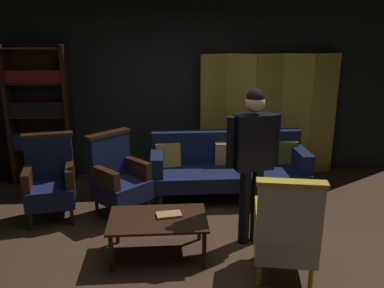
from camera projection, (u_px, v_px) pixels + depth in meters
The scene contains 11 objects.
ground_plane at pixel (197, 251), 4.29m from camera, with size 10.00×10.00×0.00m, color #3D2819.
back_wall at pixel (184, 86), 6.24m from camera, with size 7.20×0.10×2.80m, color black.
folding_screen at pixel (268, 114), 6.25m from camera, with size 2.17×0.23×1.90m.
bookshelf at pixel (40, 113), 5.94m from camera, with size 0.90×0.32×2.05m.
velvet_couch at pixel (228, 164), 5.59m from camera, with size 2.12×0.78×0.88m.
coffee_table at pixel (158, 222), 4.12m from camera, with size 1.00×0.64×0.42m.
armchair_gilt_accent at pixel (286, 230), 3.72m from camera, with size 0.68×0.68×1.04m.
armchair_wing_left at pixel (50, 180), 4.92m from camera, with size 0.67×0.67×1.04m.
armchair_wing_right at pixel (118, 177), 5.01m from camera, with size 0.82×0.82×1.04m.
standing_figure at pixel (253, 153), 4.20m from camera, with size 0.58×0.28×1.70m.
book_tan_leather at pixel (169, 215), 4.15m from camera, with size 0.25×0.15×0.03m, color #9E7A47.
Camera 1 is at (-0.33, -3.78, 2.31)m, focal length 37.73 mm.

